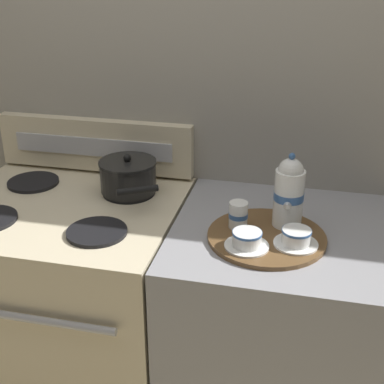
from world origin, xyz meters
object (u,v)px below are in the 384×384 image
(teacup_left, at_px, (296,237))
(creamer_jug, at_px, (238,215))
(saucepan, at_px, (128,176))
(teacup_right, at_px, (247,239))
(stove, at_px, (74,312))
(serving_tray, at_px, (267,237))
(teapot, at_px, (289,192))

(teacup_left, xyz_separation_m, creamer_jug, (-0.18, 0.07, 0.02))
(saucepan, height_order, teacup_right, saucepan)
(teacup_right, bearing_deg, creamer_jug, 110.65)
(stove, bearing_deg, serving_tray, -5.50)
(serving_tray, bearing_deg, saucepan, 157.03)
(saucepan, height_order, teacup_left, saucepan)
(teacup_right, distance_m, creamer_jug, 0.12)
(teacup_left, xyz_separation_m, teacup_right, (-0.14, -0.04, 0.00))
(serving_tray, bearing_deg, teapot, 55.79)
(teacup_right, xyz_separation_m, creamer_jug, (-0.04, 0.11, 0.02))
(saucepan, height_order, serving_tray, saucepan)
(saucepan, distance_m, teacup_left, 0.65)
(serving_tray, relative_size, creamer_jug, 4.28)
(saucepan, xyz_separation_m, teacup_right, (0.46, -0.30, -0.03))
(teapot, distance_m, teacup_right, 0.21)
(creamer_jug, bearing_deg, stove, 176.47)
(serving_tray, distance_m, teapot, 0.15)
(saucepan, bearing_deg, teacup_right, -33.01)
(stove, relative_size, teacup_left, 6.93)
(stove, height_order, saucepan, saucepan)
(serving_tray, xyz_separation_m, teacup_right, (-0.05, -0.08, 0.03))
(teacup_right, bearing_deg, stove, 166.96)
(teacup_left, relative_size, creamer_jug, 1.56)
(saucepan, bearing_deg, teacup_left, -23.09)
(teapot, height_order, creamer_jug, teapot)
(teapot, bearing_deg, creamer_jug, -161.66)
(stove, distance_m, creamer_jug, 0.78)
(stove, relative_size, teapot, 3.79)
(saucepan, distance_m, teapot, 0.58)
(stove, distance_m, teacup_left, 0.92)
(serving_tray, relative_size, teacup_left, 2.75)
(teacup_left, distance_m, creamer_jug, 0.19)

